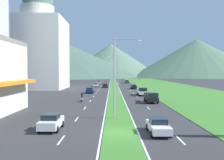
{
  "coord_description": "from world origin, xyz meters",
  "views": [
    {
      "loc": [
        -0.75,
        -22.4,
        5.85
      ],
      "look_at": [
        -0.82,
        32.61,
        3.92
      ],
      "focal_mm": 38.4,
      "sensor_mm": 36.0,
      "label": 1
    }
  ],
  "objects_px": {
    "car_4": "(52,122)",
    "motorcycle_rider": "(82,98)",
    "street_lamp_mid": "(117,73)",
    "car_7": "(96,85)",
    "car_2": "(105,85)",
    "pickup_truck_1": "(142,92)",
    "car_0": "(127,82)",
    "car_3": "(134,87)",
    "car_5": "(90,90)",
    "car_1": "(159,126)",
    "pickup_truck_0": "(152,97)",
    "car_6": "(99,82)",
    "street_lamp_near": "(118,72)"
  },
  "relations": [
    {
      "from": "car_1",
      "to": "car_2",
      "type": "xyz_separation_m",
      "value": [
        -6.86,
        64.96,
        0.02
      ]
    },
    {
      "from": "car_5",
      "to": "motorcycle_rider",
      "type": "height_order",
      "value": "motorcycle_rider"
    },
    {
      "from": "car_3",
      "to": "pickup_truck_1",
      "type": "bearing_deg",
      "value": -0.15
    },
    {
      "from": "street_lamp_near",
      "to": "street_lamp_mid",
      "type": "xyz_separation_m",
      "value": [
        0.53,
        25.93,
        -0.24
      ]
    },
    {
      "from": "street_lamp_mid",
      "to": "car_6",
      "type": "xyz_separation_m",
      "value": [
        -7.34,
        56.67,
        -4.73
      ]
    },
    {
      "from": "pickup_truck_1",
      "to": "motorcycle_rider",
      "type": "xyz_separation_m",
      "value": [
        -13.19,
        -12.11,
        -0.24
      ]
    },
    {
      "from": "street_lamp_mid",
      "to": "car_1",
      "type": "relative_size",
      "value": 2.2
    },
    {
      "from": "car_6",
      "to": "car_7",
      "type": "distance_m",
      "value": 20.12
    },
    {
      "from": "car_1",
      "to": "street_lamp_near",
      "type": "bearing_deg",
      "value": -152.75
    },
    {
      "from": "street_lamp_mid",
      "to": "car_1",
      "type": "bearing_deg",
      "value": -84.52
    },
    {
      "from": "motorcycle_rider",
      "to": "car_6",
      "type": "bearing_deg",
      "value": 0.28
    },
    {
      "from": "car_2",
      "to": "car_6",
      "type": "distance_m",
      "value": 25.13
    },
    {
      "from": "car_3",
      "to": "pickup_truck_1",
      "type": "distance_m",
      "value": 22.92
    },
    {
      "from": "street_lamp_mid",
      "to": "car_4",
      "type": "relative_size",
      "value": 2.39
    },
    {
      "from": "car_2",
      "to": "car_7",
      "type": "xyz_separation_m",
      "value": [
        -3.73,
        4.74,
        -0.04
      ]
    },
    {
      "from": "car_6",
      "to": "car_7",
      "type": "relative_size",
      "value": 0.96
    },
    {
      "from": "car_1",
      "to": "street_lamp_mid",
      "type": "bearing_deg",
      "value": -174.52
    },
    {
      "from": "street_lamp_mid",
      "to": "pickup_truck_1",
      "type": "bearing_deg",
      "value": 24.11
    },
    {
      "from": "street_lamp_mid",
      "to": "car_1",
      "type": "distance_m",
      "value": 33.64
    },
    {
      "from": "car_0",
      "to": "pickup_truck_1",
      "type": "xyz_separation_m",
      "value": [
        -0.25,
        -62.95,
        0.19
      ]
    },
    {
      "from": "car_4",
      "to": "car_1",
      "type": "bearing_deg",
      "value": -97.87
    },
    {
      "from": "car_2",
      "to": "pickup_truck_1",
      "type": "relative_size",
      "value": 0.75
    },
    {
      "from": "street_lamp_mid",
      "to": "car_0",
      "type": "xyz_separation_m",
      "value": [
        6.42,
        65.71,
        -4.71
      ]
    },
    {
      "from": "street_lamp_near",
      "to": "car_3",
      "type": "xyz_separation_m",
      "value": [
        6.77,
        51.62,
        -4.99
      ]
    },
    {
      "from": "car_3",
      "to": "car_5",
      "type": "height_order",
      "value": "car_5"
    },
    {
      "from": "street_lamp_mid",
      "to": "pickup_truck_1",
      "type": "height_order",
      "value": "street_lamp_mid"
    },
    {
      "from": "car_3",
      "to": "car_1",
      "type": "bearing_deg",
      "value": -2.97
    },
    {
      "from": "car_0",
      "to": "car_1",
      "type": "xyz_separation_m",
      "value": [
        -3.24,
        -98.86,
        -0.04
      ]
    },
    {
      "from": "street_lamp_mid",
      "to": "car_5",
      "type": "bearing_deg",
      "value": 128.18
    },
    {
      "from": "car_0",
      "to": "car_3",
      "type": "bearing_deg",
      "value": -0.27
    },
    {
      "from": "street_lamp_near",
      "to": "pickup_truck_0",
      "type": "xyz_separation_m",
      "value": [
        6.74,
        15.23,
        -4.76
      ]
    },
    {
      "from": "car_0",
      "to": "motorcycle_rider",
      "type": "xyz_separation_m",
      "value": [
        -13.44,
        -75.05,
        -0.05
      ]
    },
    {
      "from": "street_lamp_mid",
      "to": "car_2",
      "type": "xyz_separation_m",
      "value": [
        -3.68,
        31.81,
        -4.73
      ]
    },
    {
      "from": "street_lamp_mid",
      "to": "car_7",
      "type": "distance_m",
      "value": 37.6
    },
    {
      "from": "car_5",
      "to": "car_4",
      "type": "bearing_deg",
      "value": 179.91
    },
    {
      "from": "street_lamp_near",
      "to": "car_1",
      "type": "distance_m",
      "value": 9.53
    },
    {
      "from": "car_4",
      "to": "car_5",
      "type": "bearing_deg",
      "value": -0.09
    },
    {
      "from": "car_1",
      "to": "car_6",
      "type": "distance_m",
      "value": 90.43
    },
    {
      "from": "car_0",
      "to": "pickup_truck_1",
      "type": "relative_size",
      "value": 0.85
    },
    {
      "from": "street_lamp_mid",
      "to": "car_7",
      "type": "relative_size",
      "value": 2.04
    },
    {
      "from": "street_lamp_mid",
      "to": "car_3",
      "type": "xyz_separation_m",
      "value": [
        6.23,
        25.69,
        -4.74
      ]
    },
    {
      "from": "car_1",
      "to": "car_5",
      "type": "relative_size",
      "value": 1.08
    },
    {
      "from": "car_2",
      "to": "motorcycle_rider",
      "type": "xyz_separation_m",
      "value": [
        -3.33,
        -41.15,
        -0.03
      ]
    },
    {
      "from": "street_lamp_near",
      "to": "pickup_truck_0",
      "type": "relative_size",
      "value": 1.85
    },
    {
      "from": "car_2",
      "to": "pickup_truck_1",
      "type": "bearing_deg",
      "value": -161.26
    },
    {
      "from": "car_1",
      "to": "car_4",
      "type": "distance_m",
      "value": 10.58
    },
    {
      "from": "street_lamp_near",
      "to": "car_2",
      "type": "bearing_deg",
      "value": 93.12
    },
    {
      "from": "car_5",
      "to": "pickup_truck_0",
      "type": "xyz_separation_m",
      "value": [
        13.44,
        -19.89,
        0.18
      ]
    },
    {
      "from": "car_2",
      "to": "car_4",
      "type": "distance_m",
      "value": 63.61
    },
    {
      "from": "car_4",
      "to": "motorcycle_rider",
      "type": "bearing_deg",
      "value": -0.71
    }
  ]
}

